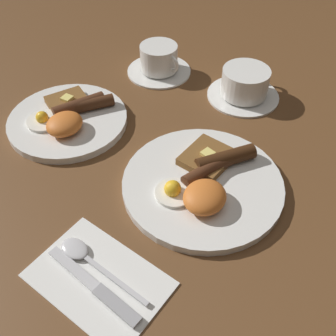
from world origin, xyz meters
TOP-DOWN VIEW (x-y plane):
  - ground_plane at (0.00, 0.00)m, footprint 3.00×3.00m
  - breakfast_plate_near at (0.00, -0.00)m, footprint 0.27×0.27m
  - breakfast_plate_far at (0.00, 0.31)m, footprint 0.24×0.24m
  - teacup_near at (0.28, 0.06)m, footprint 0.15×0.15m
  - teacup_far at (0.26, 0.26)m, footprint 0.15×0.15m
  - napkin at (-0.23, 0.03)m, footprint 0.14×0.20m
  - knife at (-0.24, 0.02)m, footprint 0.03×0.17m
  - spoon at (-0.22, 0.07)m, footprint 0.03×0.16m

SIDE VIEW (x-z plane):
  - ground_plane at x=0.00m, z-range 0.00..0.00m
  - napkin at x=-0.23m, z-range 0.00..0.01m
  - knife at x=-0.24m, z-range 0.00..0.01m
  - spoon at x=-0.22m, z-range 0.00..0.01m
  - breakfast_plate_near at x=0.00m, z-range -0.01..0.04m
  - breakfast_plate_far at x=0.00m, z-range -0.01..0.04m
  - teacup_far at x=0.26m, z-range 0.00..0.06m
  - teacup_near at x=0.28m, z-range 0.00..0.06m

